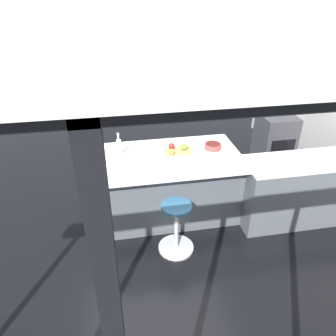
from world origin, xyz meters
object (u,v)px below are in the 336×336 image
object	(u,v)px
oven_range	(275,139)
apple_green	(184,147)
stool_by_window	(176,229)
apple_yellow	(171,152)
fruit_bowl	(213,146)
apple_red	(172,146)
cutting_board	(179,151)
water_bottle	(119,147)
kitchen_island	(167,185)

from	to	relation	value
oven_range	apple_green	bearing A→B (deg)	29.85
oven_range	stool_by_window	world-z (taller)	oven_range
apple_yellow	fruit_bowl	distance (m)	0.60
apple_red	fruit_bowl	size ratio (longest dim) A/B	0.38
stool_by_window	apple_green	size ratio (longest dim) A/B	7.54
apple_green	stool_by_window	bearing A→B (deg)	71.97
oven_range	cutting_board	bearing A→B (deg)	29.37
stool_by_window	apple_red	distance (m)	1.10
water_bottle	kitchen_island	bearing A→B (deg)	170.74
apple_red	kitchen_island	bearing A→B (deg)	52.88
apple_yellow	water_bottle	size ratio (longest dim) A/B	0.24
cutting_board	apple_green	bearing A→B (deg)	-165.17
oven_range	cutting_board	distance (m)	2.38
apple_yellow	oven_range	bearing A→B (deg)	-150.29
oven_range	stool_by_window	distance (m)	2.94
kitchen_island	cutting_board	size ratio (longest dim) A/B	5.35
water_bottle	fruit_bowl	xyz separation A→B (m)	(-1.25, 0.03, -0.08)
stool_by_window	apple_red	xyz separation A→B (m)	(-0.10, -0.85, 0.69)
stool_by_window	apple_red	bearing A→B (deg)	-96.98
oven_range	fruit_bowl	xyz separation A→B (m)	(1.56, 1.12, 0.54)
apple_green	fruit_bowl	distance (m)	0.40
apple_yellow	fruit_bowl	size ratio (longest dim) A/B	0.33
stool_by_window	water_bottle	bearing A→B (deg)	-54.70
kitchen_island	oven_range	bearing A→B (deg)	-151.52
cutting_board	water_bottle	bearing A→B (deg)	-3.34
kitchen_island	water_bottle	bearing A→B (deg)	-9.26
stool_by_window	fruit_bowl	distance (m)	1.23
apple_green	fruit_bowl	bearing A→B (deg)	179.99
oven_range	apple_red	xyz separation A→B (m)	(2.11, 1.08, 0.56)
kitchen_island	stool_by_window	bearing A→B (deg)	88.83
apple_green	apple_yellow	size ratio (longest dim) A/B	1.19
oven_range	apple_green	distance (m)	2.33
oven_range	water_bottle	size ratio (longest dim) A/B	2.84
apple_green	apple_yellow	world-z (taller)	apple_green
cutting_board	kitchen_island	bearing A→B (deg)	16.99
stool_by_window	cutting_board	bearing A→B (deg)	-103.51
apple_green	fruit_bowl	xyz separation A→B (m)	(-0.40, 0.00, -0.02)
cutting_board	water_bottle	size ratio (longest dim) A/B	1.15
oven_range	apple_red	size ratio (longest dim) A/B	10.43
kitchen_island	apple_green	distance (m)	0.59
apple_red	stool_by_window	bearing A→B (deg)	83.02
water_bottle	oven_range	bearing A→B (deg)	-158.64
kitchen_island	apple_yellow	distance (m)	0.53
stool_by_window	cutting_board	distance (m)	1.03
apple_yellow	water_bottle	bearing A→B (deg)	-10.96
cutting_board	fruit_bowl	distance (m)	0.47
kitchen_island	apple_green	world-z (taller)	apple_green
cutting_board	stool_by_window	bearing A→B (deg)	76.49
kitchen_island	apple_green	size ratio (longest dim) A/B	21.70
kitchen_island	apple_yellow	world-z (taller)	apple_yellow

